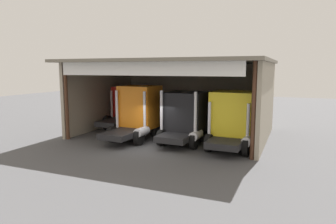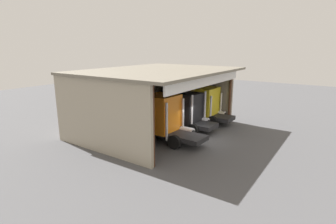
{
  "view_description": "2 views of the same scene",
  "coord_description": "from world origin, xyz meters",
  "px_view_note": "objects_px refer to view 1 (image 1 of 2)",
  "views": [
    {
      "loc": [
        8.19,
        -16.24,
        4.81
      ],
      "look_at": [
        0.0,
        3.27,
        1.83
      ],
      "focal_mm": 32.74,
      "sensor_mm": 36.0,
      "label": 1
    },
    {
      "loc": [
        -18.24,
        -9.21,
        7.29
      ],
      "look_at": [
        0.0,
        3.27,
        1.83
      ],
      "focal_mm": 28.28,
      "sensor_mm": 36.0,
      "label": 2
    }
  ],
  "objects_px": {
    "truck_red_center_left_bay": "(130,106)",
    "truck_black_center_bay": "(186,116)",
    "truck_orange_yard_outside": "(138,111)",
    "truck_yellow_right_bay": "(233,118)",
    "tool_cart": "(187,120)",
    "oil_drum": "(167,118)"
  },
  "relations": [
    {
      "from": "truck_red_center_left_bay",
      "to": "truck_orange_yard_outside",
      "type": "relative_size",
      "value": 1.05
    },
    {
      "from": "truck_red_center_left_bay",
      "to": "truck_black_center_bay",
      "type": "height_order",
      "value": "truck_black_center_bay"
    },
    {
      "from": "truck_orange_yard_outside",
      "to": "oil_drum",
      "type": "distance_m",
      "value": 6.41
    },
    {
      "from": "truck_black_center_bay",
      "to": "oil_drum",
      "type": "distance_m",
      "value": 7.43
    },
    {
      "from": "oil_drum",
      "to": "truck_black_center_bay",
      "type": "bearing_deg",
      "value": -57.33
    },
    {
      "from": "truck_black_center_bay",
      "to": "truck_yellow_right_bay",
      "type": "height_order",
      "value": "truck_black_center_bay"
    },
    {
      "from": "truck_black_center_bay",
      "to": "tool_cart",
      "type": "xyz_separation_m",
      "value": [
        -1.89,
        5.78,
        -1.29
      ]
    },
    {
      "from": "oil_drum",
      "to": "tool_cart",
      "type": "bearing_deg",
      "value": -10.31
    },
    {
      "from": "truck_orange_yard_outside",
      "to": "truck_yellow_right_bay",
      "type": "xyz_separation_m",
      "value": [
        6.57,
        -0.16,
        -0.04
      ]
    },
    {
      "from": "truck_orange_yard_outside",
      "to": "truck_yellow_right_bay",
      "type": "relative_size",
      "value": 1.13
    },
    {
      "from": "truck_yellow_right_bay",
      "to": "truck_orange_yard_outside",
      "type": "bearing_deg",
      "value": 179.61
    },
    {
      "from": "oil_drum",
      "to": "tool_cart",
      "type": "relative_size",
      "value": 0.93
    },
    {
      "from": "truck_red_center_left_bay",
      "to": "truck_orange_yard_outside",
      "type": "xyz_separation_m",
      "value": [
        2.66,
        -3.46,
        0.13
      ]
    },
    {
      "from": "truck_orange_yard_outside",
      "to": "truck_yellow_right_bay",
      "type": "distance_m",
      "value": 6.57
    },
    {
      "from": "truck_yellow_right_bay",
      "to": "oil_drum",
      "type": "xyz_separation_m",
      "value": [
        -7.07,
        6.39,
        -1.39
      ]
    },
    {
      "from": "truck_yellow_right_bay",
      "to": "oil_drum",
      "type": "relative_size",
      "value": 4.85
    },
    {
      "from": "truck_orange_yard_outside",
      "to": "oil_drum",
      "type": "xyz_separation_m",
      "value": [
        -0.5,
        6.23,
        -1.43
      ]
    },
    {
      "from": "truck_red_center_left_bay",
      "to": "truck_yellow_right_bay",
      "type": "height_order",
      "value": "truck_yellow_right_bay"
    },
    {
      "from": "truck_red_center_left_bay",
      "to": "truck_yellow_right_bay",
      "type": "bearing_deg",
      "value": -20.18
    },
    {
      "from": "truck_red_center_left_bay",
      "to": "truck_black_center_bay",
      "type": "distance_m",
      "value": 6.99
    },
    {
      "from": "truck_orange_yard_outside",
      "to": "tool_cart",
      "type": "height_order",
      "value": "truck_orange_yard_outside"
    },
    {
      "from": "truck_black_center_bay",
      "to": "truck_yellow_right_bay",
      "type": "relative_size",
      "value": 0.98
    }
  ]
}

